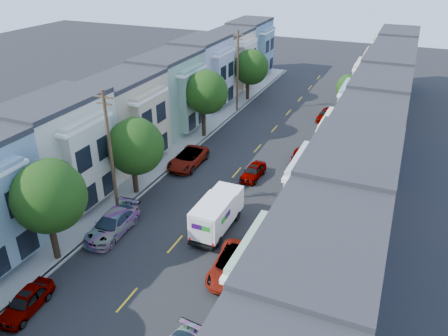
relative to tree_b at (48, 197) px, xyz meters
name	(u,v)px	position (x,y,z in m)	size (l,w,h in m)	color
ground	(175,244)	(6.30, 4.56, -5.01)	(160.00, 160.00, 0.00)	black
road_slab	(248,160)	(6.30, 19.56, -5.00)	(12.00, 70.00, 0.02)	black
curb_left	(194,149)	(0.25, 19.56, -4.94)	(0.30, 70.00, 0.15)	gray
curb_right	(307,170)	(12.35, 19.56, -4.94)	(0.30, 70.00, 0.15)	gray
sidewalk_left	(183,147)	(-1.05, 19.56, -4.94)	(2.60, 70.00, 0.15)	gray
sidewalk_right	(321,173)	(13.65, 19.56, -4.94)	(2.60, 70.00, 0.15)	gray
centerline	(248,160)	(6.30, 19.56, -5.01)	(0.12, 70.00, 0.01)	gold
townhouse_row_left	(152,142)	(-4.85, 19.56, -5.01)	(5.00, 70.00, 8.50)	beige
townhouse_row_right	(362,181)	(17.45, 19.56, -5.01)	(5.00, 70.00, 8.50)	beige
tree_b	(48,197)	(0.00, 0.00, 0.00)	(4.70, 4.70, 7.39)	black
tree_c	(135,147)	(0.00, 9.65, -0.54)	(4.70, 4.70, 6.84)	black
tree_d	(206,92)	(0.00, 23.27, 0.13)	(4.70, 4.70, 7.52)	black
tree_e	(250,67)	(0.00, 37.28, -0.39)	(4.70, 4.70, 6.99)	black
tree_far_r	(348,88)	(13.20, 35.35, -1.20)	(3.10, 3.10, 5.41)	black
utility_pole_near	(111,154)	(0.00, 6.56, 0.14)	(1.60, 0.26, 10.00)	#42301E
utility_pole_far	(237,72)	(0.00, 32.56, 0.14)	(1.60, 0.26, 10.00)	#42301E
fedex_truck	(217,212)	(8.32, 7.46, -3.52)	(2.15, 5.58, 2.68)	silver
lead_sedan	(253,172)	(8.06, 16.26, -4.38)	(1.49, 3.90, 1.26)	black
parked_left_b	(26,302)	(1.40, -4.42, -4.37)	(1.52, 3.97, 1.29)	black
parked_left_c	(112,224)	(1.40, 3.99, -4.24)	(2.16, 5.14, 1.54)	#B8BABC
parked_left_d	(188,159)	(1.40, 16.13, -4.27)	(2.48, 5.38, 1.49)	#341102
parked_right_b	(231,265)	(11.20, 3.27, -4.32)	(2.31, 5.01, 1.39)	white
parked_right_c	(299,158)	(11.20, 20.71, -4.37)	(1.52, 3.98, 1.29)	black
parked_right_d	(326,115)	(11.20, 33.76, -4.33)	(1.62, 4.23, 1.37)	black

